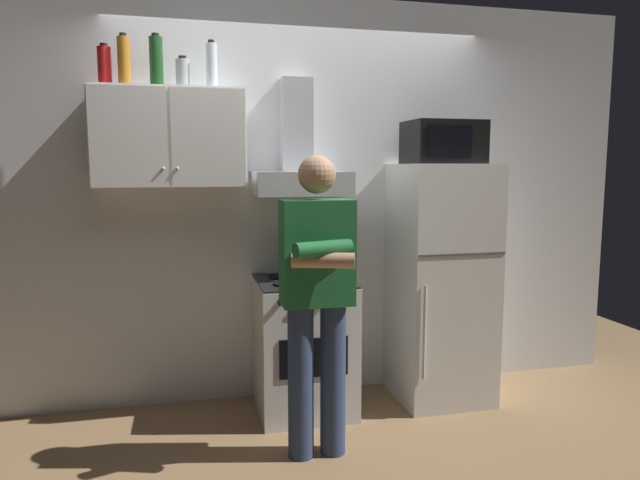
{
  "coord_description": "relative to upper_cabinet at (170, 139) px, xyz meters",
  "views": [
    {
      "loc": [
        -0.77,
        -3.26,
        1.58
      ],
      "look_at": [
        0.0,
        0.0,
        1.15
      ],
      "focal_mm": 32.07,
      "sensor_mm": 36.0,
      "label": 1
    }
  ],
  "objects": [
    {
      "name": "ground_plane",
      "position": [
        0.85,
        -0.37,
        -1.75
      ],
      "size": [
        7.0,
        7.0,
        0.0
      ],
      "primitive_type": "plane",
      "color": "olive"
    },
    {
      "name": "back_wall_tiled",
      "position": [
        0.85,
        0.23,
        -0.4
      ],
      "size": [
        4.8,
        0.1,
        2.7
      ],
      "primitive_type": "cube",
      "color": "white",
      "rests_on": "ground_plane"
    },
    {
      "name": "upper_cabinet",
      "position": [
        0.0,
        0.0,
        0.0
      ],
      "size": [
        0.9,
        0.37,
        0.6
      ],
      "color": "white"
    },
    {
      "name": "stove_oven",
      "position": [
        0.8,
        -0.13,
        -1.32
      ],
      "size": [
        0.6,
        0.62,
        0.87
      ],
      "color": "white",
      "rests_on": "ground_plane"
    },
    {
      "name": "range_hood",
      "position": [
        0.8,
        0.0,
        -0.15
      ],
      "size": [
        0.6,
        0.44,
        0.75
      ],
      "color": "#B7BABF"
    },
    {
      "name": "refrigerator",
      "position": [
        1.75,
        -0.12,
        -0.95
      ],
      "size": [
        0.6,
        0.62,
        1.6
      ],
      "color": "white",
      "rests_on": "ground_plane"
    },
    {
      "name": "microwave",
      "position": [
        1.75,
        -0.11,
        -0.01
      ],
      "size": [
        0.48,
        0.37,
        0.28
      ],
      "color": "black",
      "rests_on": "refrigerator"
    },
    {
      "name": "person_standing",
      "position": [
        0.75,
        -0.73,
        -0.85
      ],
      "size": [
        0.38,
        0.33,
        1.64
      ],
      "color": "navy",
      "rests_on": "ground_plane"
    },
    {
      "name": "cooking_pot",
      "position": [
        0.93,
        -0.24,
        -0.82
      ],
      "size": [
        0.32,
        0.22,
        0.12
      ],
      "color": "#B7BABF",
      "rests_on": "stove_oven"
    },
    {
      "name": "bottle_canister_steel",
      "position": [
        0.09,
        0.02,
        0.39
      ],
      "size": [
        0.08,
        0.08,
        0.19
      ],
      "color": "#B2B5BA",
      "rests_on": "upper_cabinet"
    },
    {
      "name": "bottle_wine_green",
      "position": [
        -0.06,
        0.0,
        0.45
      ],
      "size": [
        0.08,
        0.08,
        0.31
      ],
      "color": "#19471E",
      "rests_on": "upper_cabinet"
    },
    {
      "name": "bottle_vodka_clear",
      "position": [
        0.26,
        -0.01,
        0.44
      ],
      "size": [
        0.07,
        0.07,
        0.29
      ],
      "color": "silver",
      "rests_on": "upper_cabinet"
    },
    {
      "name": "bottle_soda_red",
      "position": [
        -0.36,
        -0.01,
        0.41
      ],
      "size": [
        0.08,
        0.08,
        0.24
      ],
      "color": "red",
      "rests_on": "upper_cabinet"
    },
    {
      "name": "bottle_liquor_amber",
      "position": [
        -0.24,
        -0.03,
        0.44
      ],
      "size": [
        0.07,
        0.07,
        0.3
      ],
      "color": "#B7721E",
      "rests_on": "upper_cabinet"
    }
  ]
}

